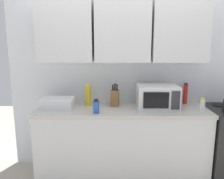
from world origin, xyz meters
TOP-DOWN VIEW (x-y plane):
  - wall_back_with_cabinets at (0.00, -0.07)m, footprint 2.94×0.38m
  - counter_run at (0.00, -0.30)m, footprint 2.07×0.63m
  - microwave at (0.42, -0.29)m, footprint 0.48×0.37m
  - dish_rack at (-0.78, -0.30)m, footprint 0.38×0.30m
  - knife_block at (-0.09, -0.20)m, footprint 0.11×0.13m
  - bottle_yellow_mustard at (-0.42, -0.17)m, footprint 0.08×0.08m
  - bottle_blue_cleaner at (-0.30, -0.51)m, footprint 0.07×0.07m
  - bottle_red_sauce at (0.83, -0.08)m, footprint 0.05×0.05m
  - bottle_white_jar at (0.93, -0.40)m, footprint 0.06×0.06m

SIDE VIEW (x-z plane):
  - counter_run at x=0.00m, z-range 0.00..0.90m
  - dish_rack at x=-0.78m, z-range 0.90..1.02m
  - bottle_white_jar at x=0.93m, z-range 0.89..1.05m
  - bottle_blue_cleaner at x=-0.30m, z-range 0.90..1.06m
  - knife_block at x=-0.09m, z-range 0.86..1.15m
  - bottle_yellow_mustard at x=-0.42m, z-range 0.90..1.16m
  - bottle_red_sauce at x=0.83m, z-range 0.90..1.17m
  - microwave at x=0.42m, z-range 0.90..1.18m
  - wall_back_with_cabinets at x=0.00m, z-range 0.27..2.87m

